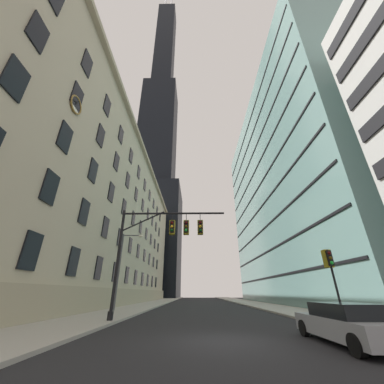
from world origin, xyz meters
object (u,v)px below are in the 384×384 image
Objects in this scene: traffic_light_near_right at (329,263)px; street_lamppost at (123,262)px; parked_car at (346,324)px; traffic_signal_mast at (167,236)px.

street_lamppost reaches higher than traffic_light_near_right.
parked_car is (13.14, -14.30, -3.90)m from street_lamppost.
street_lamppost is (-5.49, 8.03, -0.88)m from traffic_signal_mast.
traffic_signal_mast is at bearing -55.62° from street_lamppost.
parked_car is (-2.52, -4.44, -2.67)m from traffic_light_near_right.
street_lamppost is (-15.66, 9.86, 1.23)m from traffic_light_near_right.
traffic_light_near_right is at bearing 60.43° from parked_car.
traffic_light_near_right is (10.17, -1.82, -2.11)m from traffic_signal_mast.
traffic_signal_mast reaches higher than traffic_light_near_right.
parked_car is (7.65, -6.27, -4.78)m from traffic_signal_mast.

